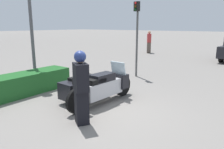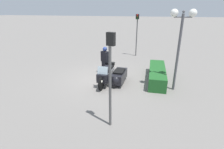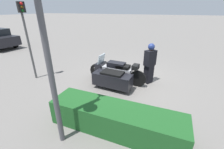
{
  "view_description": "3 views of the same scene",
  "coord_description": "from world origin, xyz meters",
  "px_view_note": "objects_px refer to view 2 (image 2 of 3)",
  "views": [
    {
      "loc": [
        -4.19,
        -3.56,
        2.29
      ],
      "look_at": [
        1.05,
        0.41,
        0.79
      ],
      "focal_mm": 35.0,
      "sensor_mm": 36.0,
      "label": 1
    },
    {
      "loc": [
        9.26,
        2.63,
        3.93
      ],
      "look_at": [
        0.74,
        0.71,
        0.58
      ],
      "focal_mm": 28.0,
      "sensor_mm": 36.0,
      "label": 2
    },
    {
      "loc": [
        -1.55,
        6.02,
        3.01
      ],
      "look_at": [
        0.44,
        1.13,
        0.67
      ],
      "focal_mm": 24.0,
      "sensor_mm": 36.0,
      "label": 3
    }
  ],
  "objects_px": {
    "traffic_light_near": "(111,68)",
    "twin_lamp_post": "(181,29)",
    "police_motorcycle": "(113,75)",
    "officer_rider": "(105,60)",
    "traffic_light_far": "(137,29)",
    "hedge_bush_curbside": "(157,74)"
  },
  "relations": [
    {
      "from": "police_motorcycle",
      "to": "traffic_light_near",
      "type": "relative_size",
      "value": 0.81
    },
    {
      "from": "traffic_light_near",
      "to": "twin_lamp_post",
      "type": "bearing_deg",
      "value": -19.1
    },
    {
      "from": "officer_rider",
      "to": "traffic_light_far",
      "type": "height_order",
      "value": "traffic_light_far"
    },
    {
      "from": "officer_rider",
      "to": "traffic_light_far",
      "type": "relative_size",
      "value": 0.5
    },
    {
      "from": "officer_rider",
      "to": "hedge_bush_curbside",
      "type": "relative_size",
      "value": 0.49
    },
    {
      "from": "traffic_light_far",
      "to": "traffic_light_near",
      "type": "bearing_deg",
      "value": 6.06
    },
    {
      "from": "hedge_bush_curbside",
      "to": "traffic_light_far",
      "type": "relative_size",
      "value": 1.02
    },
    {
      "from": "hedge_bush_curbside",
      "to": "twin_lamp_post",
      "type": "xyz_separation_m",
      "value": [
        1.1,
        0.82,
        2.67
      ]
    },
    {
      "from": "twin_lamp_post",
      "to": "traffic_light_far",
      "type": "bearing_deg",
      "value": -158.24
    },
    {
      "from": "hedge_bush_curbside",
      "to": "traffic_light_near",
      "type": "height_order",
      "value": "traffic_light_near"
    },
    {
      "from": "traffic_light_far",
      "to": "twin_lamp_post",
      "type": "bearing_deg",
      "value": 27.54
    },
    {
      "from": "officer_rider",
      "to": "twin_lamp_post",
      "type": "distance_m",
      "value": 4.73
    },
    {
      "from": "hedge_bush_curbside",
      "to": "officer_rider",
      "type": "bearing_deg",
      "value": -95.81
    },
    {
      "from": "twin_lamp_post",
      "to": "officer_rider",
      "type": "bearing_deg",
      "value": -109.69
    },
    {
      "from": "police_motorcycle",
      "to": "traffic_light_far",
      "type": "distance_m",
      "value": 6.57
    },
    {
      "from": "police_motorcycle",
      "to": "officer_rider",
      "type": "xyz_separation_m",
      "value": [
        -1.37,
        -0.81,
        0.44
      ]
    },
    {
      "from": "police_motorcycle",
      "to": "officer_rider",
      "type": "bearing_deg",
      "value": -146.06
    },
    {
      "from": "hedge_bush_curbside",
      "to": "traffic_light_near",
      "type": "xyz_separation_m",
      "value": [
        4.61,
        -1.67,
        1.8
      ]
    },
    {
      "from": "officer_rider",
      "to": "traffic_light_far",
      "type": "distance_m",
      "value": 5.3
    },
    {
      "from": "hedge_bush_curbside",
      "to": "twin_lamp_post",
      "type": "relative_size",
      "value": 0.9
    },
    {
      "from": "traffic_light_near",
      "to": "hedge_bush_curbside",
      "type": "bearing_deg",
      "value": -3.68
    },
    {
      "from": "hedge_bush_curbside",
      "to": "traffic_light_near",
      "type": "distance_m",
      "value": 5.23
    }
  ]
}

